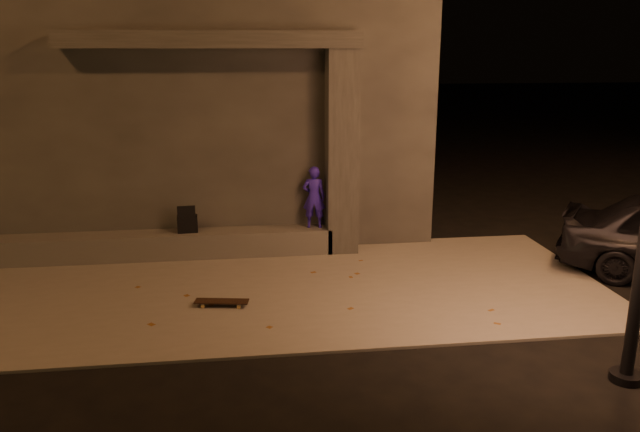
{
  "coord_description": "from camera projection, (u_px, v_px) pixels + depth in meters",
  "views": [
    {
      "loc": [
        -0.12,
        -7.09,
        3.62
      ],
      "look_at": [
        1.08,
        2.0,
        1.17
      ],
      "focal_mm": 35.0,
      "sensor_mm": 36.0,
      "label": 1
    }
  ],
  "objects": [
    {
      "name": "sidewalk",
      "position": [
        251.0,
        290.0,
        9.65
      ],
      "size": [
        11.0,
        4.4,
        0.04
      ],
      "primitive_type": "cube",
      "color": "slate",
      "rests_on": "ground"
    },
    {
      "name": "skateboard",
      "position": [
        222.0,
        302.0,
        8.97
      ],
      "size": [
        0.8,
        0.33,
        0.09
      ],
      "rotation": [
        0.0,
        0.0,
        -0.17
      ],
      "color": "black",
      "rests_on": "sidewalk"
    },
    {
      "name": "backpack",
      "position": [
        187.0,
        223.0,
        11.03
      ],
      "size": [
        0.37,
        0.25,
        0.5
      ],
      "rotation": [
        0.0,
        0.0,
        0.07
      ],
      "color": "black",
      "rests_on": "ledge"
    },
    {
      "name": "column",
      "position": [
        342.0,
        153.0,
        11.07
      ],
      "size": [
        0.55,
        0.55,
        3.6
      ],
      "primitive_type": "cube",
      "color": "#353330",
      "rests_on": "sidewalk"
    },
    {
      "name": "ledge",
      "position": [
        163.0,
        245.0,
        11.07
      ],
      "size": [
        6.0,
        0.55,
        0.45
      ],
      "primitive_type": "cube",
      "color": "#595650",
      "rests_on": "sidewalk"
    },
    {
      "name": "canopy",
      "position": [
        212.0,
        40.0,
        10.34
      ],
      "size": [
        5.0,
        0.7,
        0.28
      ],
      "primitive_type": "cube",
      "color": "#353330",
      "rests_on": "column"
    },
    {
      "name": "building",
      "position": [
        195.0,
        99.0,
        13.16
      ],
      "size": [
        9.0,
        5.1,
        5.22
      ],
      "color": "#353330",
      "rests_on": "ground"
    },
    {
      "name": "ground",
      "position": [
        255.0,
        351.0,
        7.74
      ],
      "size": [
        120.0,
        120.0,
        0.0
      ],
      "primitive_type": "plane",
      "color": "black",
      "rests_on": "ground"
    },
    {
      "name": "skateboarder",
      "position": [
        314.0,
        197.0,
        11.21
      ],
      "size": [
        0.45,
        0.33,
        1.13
      ],
      "primitive_type": "imported",
      "rotation": [
        0.0,
        0.0,
        2.98
      ],
      "color": "#301BB5",
      "rests_on": "ledge"
    }
  ]
}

